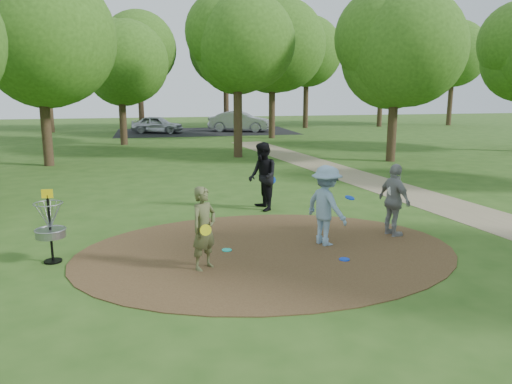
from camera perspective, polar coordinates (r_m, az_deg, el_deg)
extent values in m
plane|color=#2D5119|center=(11.05, 1.31, -6.86)|extent=(100.00, 100.00, 0.00)
cylinder|color=#47301C|center=(11.05, 1.31, -6.81)|extent=(8.40, 8.40, 0.02)
cube|color=#8C7A5B|center=(15.51, 23.54, -2.31)|extent=(7.55, 39.89, 0.01)
cube|color=black|center=(40.58, -5.77, 6.88)|extent=(14.00, 8.00, 0.01)
imported|color=brown|center=(9.86, -5.97, -4.17)|extent=(0.73, 0.70, 1.68)
cylinder|color=#F7F51B|center=(9.58, -5.77, -4.35)|extent=(0.22, 0.04, 0.22)
imported|color=#7D9DBB|center=(11.41, 8.03, -1.56)|extent=(1.09, 1.36, 1.84)
cylinder|color=blue|center=(11.59, 10.67, -0.65)|extent=(0.31, 0.31, 0.08)
imported|color=black|center=(14.51, 0.77, 1.78)|extent=(0.86, 1.05, 2.00)
cylinder|color=#0B3FC5|center=(14.58, 1.86, 1.38)|extent=(0.22, 0.07, 0.22)
imported|color=gray|center=(12.43, 15.53, -0.93)|extent=(0.65, 1.11, 1.77)
cylinder|color=white|center=(12.29, 15.22, 0.12)|extent=(0.23, 0.11, 0.22)
cylinder|color=#1AD6BF|center=(11.10, -3.35, -6.63)|extent=(0.22, 0.22, 0.02)
cylinder|color=#0C36DC|center=(10.67, 10.07, -7.58)|extent=(0.22, 0.22, 0.02)
imported|color=#B5B7BE|center=(39.79, -11.22, 7.58)|extent=(4.23, 2.86, 1.34)
imported|color=#A2A2A9|center=(40.46, -1.87, 8.06)|extent=(5.20, 3.34, 1.62)
cylinder|color=black|center=(11.07, -22.44, -4.11)|extent=(0.05, 0.05, 1.35)
cylinder|color=black|center=(11.25, -22.18, -7.32)|extent=(0.36, 0.36, 0.04)
cylinder|color=gray|center=(11.08, -22.42, -4.39)|extent=(0.60, 0.60, 0.16)
torus|color=gray|center=(11.06, -22.45, -3.99)|extent=(0.63, 0.63, 0.03)
torus|color=gray|center=(10.93, -22.68, -1.21)|extent=(0.58, 0.58, 0.02)
cube|color=yellow|center=(10.89, -22.77, -0.19)|extent=(0.22, 0.02, 0.18)
cylinder|color=#332316|center=(24.66, -22.89, 7.17)|extent=(0.44, 0.44, 3.80)
sphere|color=#2E5416|center=(24.68, -23.57, 15.34)|extent=(5.92, 5.92, 5.92)
cylinder|color=#332316|center=(25.61, -2.09, 8.66)|extent=(0.44, 0.44, 4.18)
sphere|color=#2E5416|center=(25.64, -2.15, 16.29)|extent=(4.79, 4.79, 4.79)
cylinder|color=#332316|center=(25.01, 15.31, 7.52)|extent=(0.44, 0.44, 3.61)
sphere|color=#2E5416|center=(24.99, 15.74, 15.04)|extent=(5.39, 5.39, 5.39)
cylinder|color=#332316|center=(32.27, -14.98, 8.28)|extent=(0.44, 0.44, 3.42)
sphere|color=#2E5416|center=(32.24, -15.28, 13.76)|extent=(5.01, 5.01, 5.01)
cylinder|color=#332316|center=(35.23, 1.83, 9.72)|extent=(0.44, 0.44, 4.37)
sphere|color=#2E5416|center=(35.29, 1.88, 16.09)|extent=(6.30, 6.30, 6.30)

